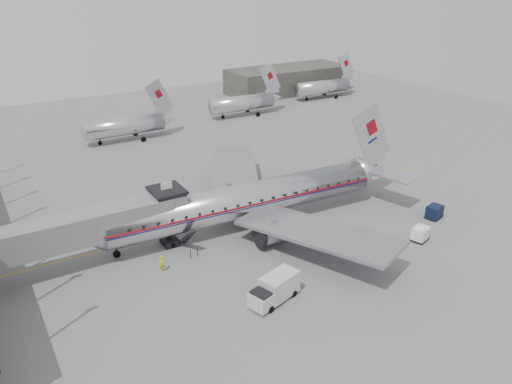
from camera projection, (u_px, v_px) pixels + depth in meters
ground at (259, 236)px, 56.21m from camera, size 160.00×160.00×0.00m
hangar at (288, 80)px, 123.30m from camera, size 30.00×12.00×6.00m
apron_line at (255, 210)px, 62.33m from camera, size 60.00×0.15×0.01m
jet_bridge at (97, 226)px, 49.52m from camera, size 21.00×6.20×7.10m
distant_aircraft_near at (125, 126)px, 87.17m from camera, size 16.39×3.20×10.26m
distant_aircraft_mid at (243, 103)px, 102.60m from camera, size 16.39×3.20×10.26m
distant_aircraft_far at (323, 87)px, 117.08m from camera, size 16.39×3.20×10.26m
airliner at (252, 199)px, 57.61m from camera, size 40.61×37.57×12.84m
service_van at (275, 289)px, 44.67m from camera, size 5.46×3.32×2.41m
baggage_cart_navy at (434, 212)px, 60.00m from camera, size 2.37×2.02×1.61m
baggage_cart_white at (420, 234)px, 55.02m from camera, size 2.37×2.07×1.57m
ramp_worker at (162, 264)px, 49.23m from camera, size 0.68×0.48×1.78m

